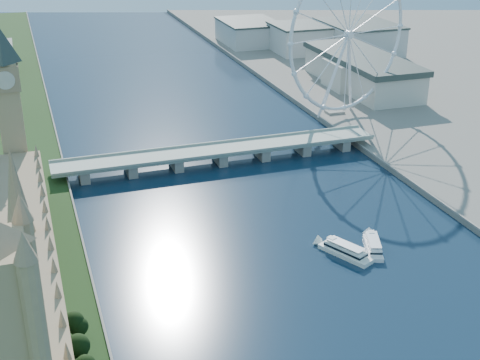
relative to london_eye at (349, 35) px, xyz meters
name	(u,v)px	position (x,y,z in m)	size (l,w,h in m)	color
parliament_range	(26,263)	(-247.98, -185.08, -49.04)	(24.00, 200.00, 70.00)	tan
big_ben	(7,92)	(-247.98, -77.08, -0.95)	(20.02, 20.02, 110.00)	tan
westminster_bridge	(219,153)	(-119.98, -55.08, -60.89)	(220.00, 22.00, 9.50)	gray
london_eye	(349,35)	(0.00, 0.00, 0.00)	(113.60, 39.12, 124.30)	silver
county_hall	(360,89)	(55.02, 74.92, -67.52)	(54.00, 144.00, 35.00)	beige
city_skyline	(182,52)	(-80.75, 205.00, -50.56)	(505.00, 280.00, 32.00)	beige
tour_boat_near	(345,256)	(-96.65, -195.09, -67.52)	(8.22, 32.05, 7.10)	white
tour_boat_far	(373,250)	(-80.38, -194.09, -67.52)	(7.48, 29.28, 6.47)	white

